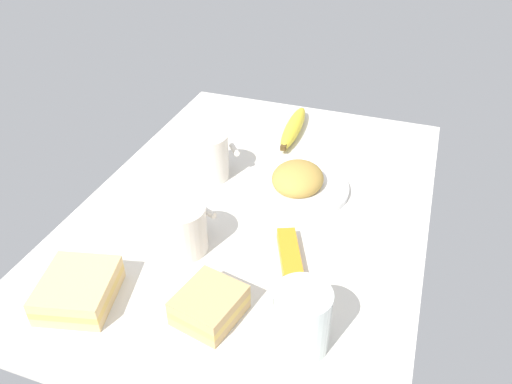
% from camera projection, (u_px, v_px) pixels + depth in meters
% --- Properties ---
extents(tabletop, '(0.90, 0.64, 0.02)m').
position_uv_depth(tabletop, '(256.00, 209.00, 0.98)').
color(tabletop, beige).
rests_on(tabletop, ground).
extents(plate_of_food, '(0.21, 0.21, 0.06)m').
position_uv_depth(plate_of_food, '(297.00, 182.00, 1.00)').
color(plate_of_food, white).
rests_on(plate_of_food, tabletop).
extents(coffee_mug_black, '(0.11, 0.08, 0.09)m').
position_uv_depth(coffee_mug_black, '(182.00, 228.00, 0.84)').
color(coffee_mug_black, silver).
rests_on(coffee_mug_black, tabletop).
extents(coffee_mug_milky, '(0.09, 0.10, 0.10)m').
position_uv_depth(coffee_mug_milky, '(209.00, 156.00, 1.02)').
color(coffee_mug_milky, silver).
rests_on(coffee_mug_milky, tabletop).
extents(sandwich_main, '(0.11, 0.10, 0.04)m').
position_uv_depth(sandwich_main, '(209.00, 305.00, 0.73)').
color(sandwich_main, tan).
rests_on(sandwich_main, tabletop).
extents(sandwich_side, '(0.14, 0.13, 0.04)m').
position_uv_depth(sandwich_side, '(78.00, 290.00, 0.76)').
color(sandwich_side, '#DBB77A').
rests_on(sandwich_side, tabletop).
extents(glass_of_milk, '(0.08, 0.08, 0.10)m').
position_uv_depth(glass_of_milk, '(301.00, 323.00, 0.68)').
color(glass_of_milk, silver).
rests_on(glass_of_milk, tabletop).
extents(banana, '(0.21, 0.05, 0.04)m').
position_uv_depth(banana, '(293.00, 127.00, 1.19)').
color(banana, yellow).
rests_on(banana, tabletop).
extents(snack_bar, '(0.12, 0.07, 0.02)m').
position_uv_depth(snack_bar, '(290.00, 255.00, 0.84)').
color(snack_bar, orange).
rests_on(snack_bar, tabletop).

